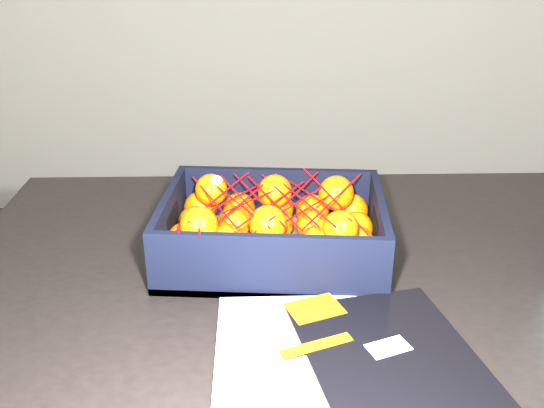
{
  "coord_description": "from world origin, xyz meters",
  "views": [
    {
      "loc": [
        -0.22,
        -0.85,
        1.27
      ],
      "look_at": [
        -0.27,
        0.02,
        0.86
      ],
      "focal_mm": 40.29,
      "sensor_mm": 36.0,
      "label": 1
    }
  ],
  "objects": [
    {
      "name": "mesh_net",
      "position": [
        -0.28,
        0.04,
        0.85
      ],
      "size": [
        0.3,
        0.24,
        0.09
      ],
      "color": "red",
      "rests_on": "clementine_heap"
    },
    {
      "name": "produce_crate",
      "position": [
        -0.27,
        0.05,
        0.78
      ],
      "size": [
        0.36,
        0.27,
        0.11
      ],
      "color": "olive",
      "rests_on": "table"
    },
    {
      "name": "table",
      "position": [
        -0.2,
        0.02,
        0.65
      ],
      "size": [
        1.26,
        0.9,
        0.75
      ],
      "color": "black",
      "rests_on": "ground"
    },
    {
      "name": "magazine_stack",
      "position": [
        -0.16,
        -0.23,
        0.76
      ],
      "size": [
        0.38,
        0.33,
        0.02
      ],
      "color": "silver",
      "rests_on": "table"
    },
    {
      "name": "clementine_heap",
      "position": [
        -0.27,
        0.05,
        0.8
      ],
      "size": [
        0.34,
        0.25,
        0.11
      ],
      "color": "#FF6205",
      "rests_on": "produce_crate"
    }
  ]
}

